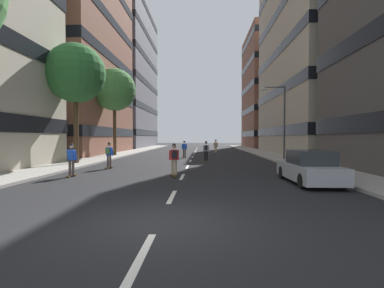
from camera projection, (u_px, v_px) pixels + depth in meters
The scene contains 18 objects.
ground_plane at pixel (193, 157), 30.53m from camera, with size 140.99×140.99×0.00m, color black.
sidewalk_left at pixel (122, 154), 33.79m from camera, with size 2.90×64.62×0.14m, color #9E9991.
sidewalk_right at pixel (267, 154), 33.13m from camera, with size 2.90×64.62×0.14m, color #9E9991.
lane_markings at pixel (192, 157), 30.03m from camera, with size 0.16×52.20×0.01m.
building_left_mid at pixel (66, 8), 35.43m from camera, with size 12.16×19.04×36.46m.
building_left_far at pixel (119, 75), 58.24m from camera, with size 12.16×22.45×29.58m.
building_right_mid at pixel (327, 36), 34.29m from camera, with size 12.16×21.56×28.47m.
building_right_far at pixel (277, 90), 57.09m from camera, with size 12.16×16.33×22.91m.
parked_car_near at pixel (309, 168), 12.94m from camera, with size 1.82×4.40×1.52m.
street_tree_mid at pixel (114, 90), 31.06m from camera, with size 4.63×4.63×9.49m.
street_tree_far at pixel (76, 74), 21.59m from camera, with size 4.48×4.48×9.10m.
streetlamp_right at pixel (280, 114), 25.08m from camera, with size 2.13×0.30×6.50m.
skater_0 at pixel (206, 150), 24.25m from camera, with size 0.54×0.91×1.78m.
skater_1 at pixel (184, 148), 28.66m from camera, with size 0.56×0.92×1.78m.
skater_2 at pixel (72, 158), 15.04m from camera, with size 0.55×0.91×1.78m.
skater_3 at pixel (216, 145), 36.67m from camera, with size 0.55×0.92×1.78m.
skater_4 at pixel (174, 158), 15.22m from camera, with size 0.57×0.92×1.78m.
skater_5 at pixel (109, 154), 18.88m from camera, with size 0.56×0.92×1.78m.
Camera 1 is at (1.09, -6.96, 2.13)m, focal length 26.47 mm.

